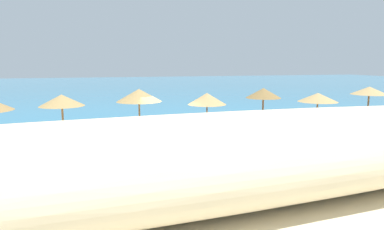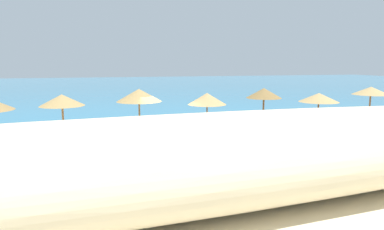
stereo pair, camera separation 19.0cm
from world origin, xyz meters
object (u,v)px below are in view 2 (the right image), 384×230
Objects in this scene: beach_umbrella_3 at (139,95)px; beach_umbrella_7 at (371,91)px; lounge_chair_1 at (221,137)px; beach_umbrella_6 at (319,98)px; lounge_chair_0 at (165,143)px; beach_umbrella_5 at (264,93)px; beach_umbrella_4 at (207,99)px; beach_umbrella_2 at (62,100)px; lounge_chair_3 at (321,129)px.

beach_umbrella_3 is 13.68m from beach_umbrella_7.
beach_umbrella_7 is 10.13m from lounge_chair_1.
beach_umbrella_6 reaches higher than lounge_chair_0.
lounge_chair_1 is (-6.51, -1.47, -1.64)m from beach_umbrella_6.
beach_umbrella_6 is at bearing -2.01° from beach_umbrella_5.
beach_umbrella_4 is at bearing -176.89° from beach_umbrella_6.
beach_umbrella_2 reaches higher than lounge_chair_1.
lounge_chair_3 is (6.11, 0.55, -0.01)m from lounge_chair_1.
beach_umbrella_3 reaches higher than lounge_chair_0.
beach_umbrella_2 is at bearing 177.94° from beach_umbrella_4.
lounge_chair_1 is (-3.08, -1.59, -1.96)m from beach_umbrella_5.
lounge_chair_0 is at bearing -52.72° from beach_umbrella_3.
lounge_chair_3 is at bearing -169.90° from beach_umbrella_7.
beach_umbrella_4 is 2.14m from lounge_chair_1.
beach_umbrella_6 is 1.64× the size of lounge_chair_1.
beach_umbrella_3 is 1.96× the size of lounge_chair_1.
beach_umbrella_7 is (10.22, 0.12, 0.18)m from beach_umbrella_4.
beach_umbrella_7 is at bearing 0.68° from beach_umbrella_4.
beach_umbrella_7 reaches higher than lounge_chair_1.
beach_umbrella_7 is (17.25, -0.13, 0.08)m from beach_umbrella_2.
beach_umbrella_2 is 10.48m from beach_umbrella_5.
lounge_chair_0 is (4.62, -1.45, -1.97)m from beach_umbrella_2.
beach_umbrella_4 is 6.75m from lounge_chair_3.
beach_umbrella_3 is 3.47m from beach_umbrella_4.
beach_umbrella_2 is 1.83× the size of lounge_chair_1.
beach_umbrella_6 is (3.43, -0.12, -0.32)m from beach_umbrella_5.
lounge_chair_0 is (1.04, -1.36, -2.13)m from beach_umbrella_3.
beach_umbrella_5 is 1.14× the size of beach_umbrella_6.
beach_umbrella_6 is at bearing 1.15° from beach_umbrella_3.
beach_umbrella_4 reaches higher than lounge_chair_0.
beach_umbrella_7 is (3.35, -0.25, 0.33)m from beach_umbrella_6.
beach_umbrella_4 is at bearing 17.24° from lounge_chair_1.
beach_umbrella_2 is at bearing 178.63° from beach_umbrella_3.
lounge_chair_1 is (2.78, 0.10, 0.08)m from lounge_chair_0.
beach_umbrella_7 reaches higher than beach_umbrella_6.
beach_umbrella_6 is (13.91, 0.12, -0.25)m from beach_umbrella_2.
beach_umbrella_7 is at bearing -3.15° from beach_umbrella_5.
beach_umbrella_2 is 7.75m from lounge_chair_1.
beach_umbrella_2 reaches higher than beach_umbrella_6.
beach_umbrella_2 is at bearing 38.48° from lounge_chair_0.
lounge_chair_3 is at bearing -4.81° from beach_umbrella_4.
beach_umbrella_3 is 4.51m from lounge_chair_1.
beach_umbrella_6 is at bearing 3.11° from beach_umbrella_4.
lounge_chair_1 is 6.14m from lounge_chair_3.
beach_umbrella_2 reaches higher than beach_umbrella_4.
beach_umbrella_7 is at bearing -84.12° from lounge_chair_1.
beach_umbrella_5 reaches higher than beach_umbrella_2.
lounge_chair_1 is at bearing -172.96° from beach_umbrella_7.
beach_umbrella_5 is (10.48, 0.24, 0.07)m from beach_umbrella_2.
beach_umbrella_4 is at bearing -2.77° from beach_umbrella_3.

